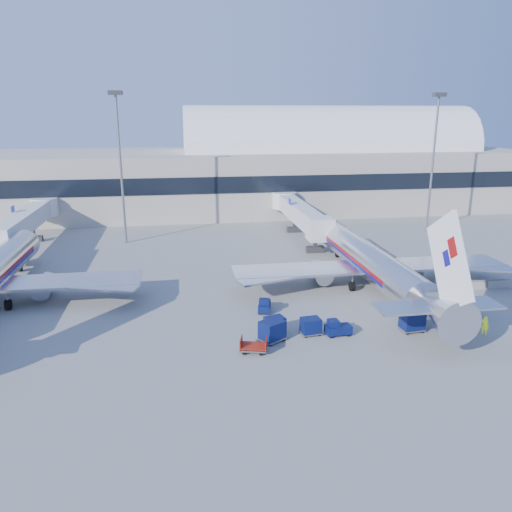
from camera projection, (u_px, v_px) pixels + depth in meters
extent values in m
plane|color=gray|center=(296.00, 306.00, 52.29)|extent=(260.00, 260.00, 0.00)
cube|color=#B2AA9E|center=(111.00, 183.00, 100.09)|extent=(170.00, 28.00, 12.00)
cube|color=black|center=(100.00, 188.00, 86.57)|extent=(170.00, 0.40, 3.00)
cylinder|color=white|center=(328.00, 150.00, 105.15)|extent=(60.00, 18.00, 18.00)
cylinder|color=silver|center=(367.00, 259.00, 58.69)|extent=(3.80, 28.00, 3.80)
sphere|color=silver|center=(332.00, 232.00, 71.98)|extent=(3.72, 3.72, 3.72)
cone|color=silver|center=(441.00, 310.00, 42.43)|extent=(3.80, 6.00, 3.80)
cube|color=maroon|center=(364.00, 255.00, 59.57)|extent=(3.85, 20.16, 0.32)
cube|color=navy|center=(364.00, 258.00, 59.67)|extent=(3.85, 20.16, 0.32)
cube|color=white|center=(449.00, 262.00, 40.74)|extent=(0.35, 7.79, 8.74)
cube|color=silver|center=(438.00, 306.00, 42.85)|extent=(11.00, 3.00, 0.18)
cube|color=silver|center=(370.00, 267.00, 57.90)|extent=(32.00, 5.00, 0.28)
cylinder|color=#B7B7BC|center=(320.00, 273.00, 58.77)|extent=(2.10, 3.80, 2.10)
cylinder|color=#B7B7BC|center=(408.00, 268.00, 60.41)|extent=(2.10, 3.80, 2.10)
cylinder|color=black|center=(337.00, 254.00, 69.81)|extent=(0.40, 0.90, 0.90)
sphere|color=silver|center=(24.00, 244.00, 65.71)|extent=(3.72, 3.72, 3.72)
cylinder|color=#B7B7BC|center=(44.00, 286.00, 54.14)|extent=(2.10, 3.80, 2.10)
cylinder|color=black|center=(20.00, 268.00, 63.54)|extent=(0.40, 0.90, 0.90)
cube|color=silver|center=(299.00, 212.00, 80.82)|extent=(2.70, 24.00, 2.70)
cube|color=silver|center=(320.00, 229.00, 69.23)|extent=(3.40, 3.20, 3.20)
cylinder|color=silver|center=(284.00, 200.00, 91.74)|extent=(4.40, 4.40, 3.00)
cube|color=#2D2D30|center=(315.00, 240.00, 71.93)|extent=(0.50, 0.50, 3.00)
cube|color=#2D2D30|center=(315.00, 249.00, 72.30)|extent=(2.60, 1.00, 0.90)
cube|color=#2D2D30|center=(295.00, 222.00, 84.27)|extent=(0.50, 0.50, 3.00)
cube|color=#2D2D30|center=(294.00, 229.00, 84.64)|extent=(2.60, 1.00, 0.90)
cube|color=navy|center=(290.00, 201.00, 80.08)|extent=(0.12, 1.40, 0.90)
cube|color=silver|center=(26.00, 221.00, 74.55)|extent=(2.70, 24.00, 2.70)
cylinder|color=silver|center=(45.00, 207.00, 85.47)|extent=(4.40, 4.40, 3.00)
cube|color=#2D2D30|center=(6.00, 252.00, 65.66)|extent=(0.50, 0.50, 3.00)
cube|color=#2D2D30|center=(8.00, 262.00, 66.03)|extent=(2.60, 1.00, 0.90)
cube|color=#2D2D30|center=(33.00, 230.00, 78.00)|extent=(0.50, 0.50, 3.00)
cube|color=#2D2D30|center=(34.00, 239.00, 78.37)|extent=(2.60, 1.00, 0.90)
cube|color=navy|center=(13.00, 209.00, 73.81)|extent=(0.12, 1.40, 0.90)
cylinder|color=slate|center=(121.00, 172.00, 74.77)|extent=(0.36, 0.36, 22.00)
cube|color=#2D2D30|center=(115.00, 93.00, 71.66)|extent=(2.00, 1.20, 0.60)
cylinder|color=slate|center=(432.00, 166.00, 82.23)|extent=(0.36, 0.36, 22.00)
cube|color=#2D2D30|center=(439.00, 95.00, 79.12)|extent=(2.00, 1.20, 0.60)
cube|color=#9E9E96|center=(446.00, 287.00, 56.76)|extent=(3.00, 0.55, 0.90)
cube|color=#9E9E96|center=(472.00, 285.00, 57.25)|extent=(3.00, 0.55, 0.90)
cube|color=#9E9E96|center=(499.00, 284.00, 57.74)|extent=(3.00, 0.55, 0.90)
cube|color=#091243|center=(338.00, 329.00, 45.25)|extent=(2.40, 1.33, 0.76)
cube|color=#091243|center=(333.00, 324.00, 44.97)|extent=(0.98, 1.07, 0.71)
cylinder|color=black|center=(345.00, 329.00, 45.93)|extent=(0.58, 0.26, 0.57)
cube|color=#091243|center=(443.00, 305.00, 50.93)|extent=(2.76, 2.01, 0.81)
cube|color=#091243|center=(438.00, 299.00, 50.84)|extent=(1.28, 1.35, 0.76)
cylinder|color=black|center=(451.00, 306.00, 51.31)|extent=(0.65, 0.43, 0.61)
cube|color=#091243|center=(264.00, 306.00, 50.67)|extent=(1.67, 2.53, 0.76)
cube|color=#091243|center=(264.00, 302.00, 50.02)|extent=(1.19, 1.12, 0.71)
cylinder|color=black|center=(261.00, 306.00, 51.55)|extent=(0.35, 0.60, 0.56)
cube|color=#091243|center=(311.00, 325.00, 45.27)|extent=(1.84, 1.51, 1.37)
cube|color=slate|center=(311.00, 332.00, 45.46)|extent=(1.94, 1.57, 0.09)
cylinder|color=black|center=(315.00, 329.00, 46.11)|extent=(0.39, 0.20, 0.38)
cube|color=#091243|center=(275.00, 324.00, 45.44)|extent=(2.04, 1.78, 1.39)
cube|color=slate|center=(275.00, 331.00, 45.63)|extent=(2.14, 1.86, 0.10)
cylinder|color=black|center=(278.00, 328.00, 46.37)|extent=(0.41, 0.26, 0.38)
cube|color=#091243|center=(272.00, 330.00, 43.92)|extent=(2.56, 2.42, 1.64)
cube|color=slate|center=(272.00, 338.00, 44.14)|extent=(2.68, 2.52, 0.11)
cylinder|color=black|center=(274.00, 334.00, 45.10)|extent=(0.48, 0.39, 0.45)
cube|color=#091243|center=(412.00, 321.00, 45.96)|extent=(2.09, 1.69, 1.58)
cube|color=slate|center=(411.00, 329.00, 46.18)|extent=(2.20, 1.76, 0.11)
cylinder|color=black|center=(415.00, 325.00, 46.92)|extent=(0.45, 0.21, 0.44)
cube|color=#091243|center=(469.00, 307.00, 49.61)|extent=(2.15, 1.96, 1.41)
cube|color=slate|center=(468.00, 313.00, 49.81)|extent=(2.26, 2.05, 0.10)
cylinder|color=black|center=(475.00, 312.00, 50.13)|extent=(0.42, 0.30, 0.39)
cube|color=slate|center=(254.00, 348.00, 42.08)|extent=(2.55, 2.03, 0.12)
cube|color=maroon|center=(254.00, 346.00, 42.02)|extent=(2.56, 2.08, 0.08)
cylinder|color=black|center=(263.00, 347.00, 42.59)|extent=(0.43, 0.26, 0.41)
imported|color=#C0F119|center=(485.00, 325.00, 45.37)|extent=(0.72, 0.76, 1.74)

